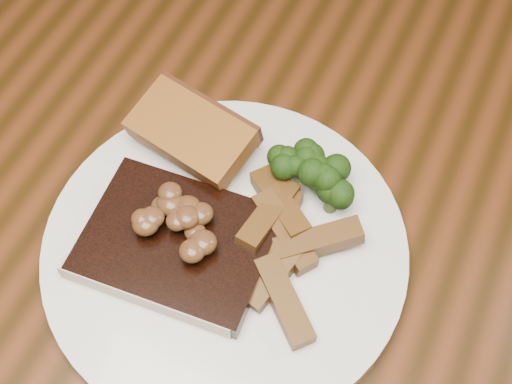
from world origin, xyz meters
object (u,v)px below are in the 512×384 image
Objects in this scene: dining_table at (258,262)px; potato_wedges at (284,254)px; chair_far at (512,59)px; plate at (225,250)px; garlic_bread at (193,146)px; steak at (178,244)px.

potato_wedges is at bearing -41.08° from dining_table.
dining_table is 16.11× the size of potato_wedges.
chair_far is at bearing 73.67° from dining_table.
chair_far is at bearing 73.95° from plate.
plate is at bearing -36.19° from garlic_bread.
dining_table is at bearing -9.55° from garlic_bread.
garlic_bread and potato_wedges have the same top height.
steak is 1.40× the size of garlic_bread.
garlic_bread is (-0.25, -0.56, 0.33)m from chair_far.
dining_table is 14.84× the size of garlic_bread.
dining_table is 0.14m from garlic_bread.
steak is (-0.22, -0.65, 0.33)m from chair_far.
chair_far is 0.76m from steak.
chair_far is 7.62× the size of garlic_bread.
steak is (-0.03, -0.02, 0.02)m from plate.
dining_table is 10.57× the size of steak.
chair_far reaches higher than dining_table.
chair_far is (0.17, 0.59, -0.21)m from dining_table.
garlic_bread reaches higher than steak.
chair_far is 8.27× the size of potato_wedges.
chair_far is at bearing 78.03° from potato_wedges.
potato_wedges is at bearing 11.37° from plate.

